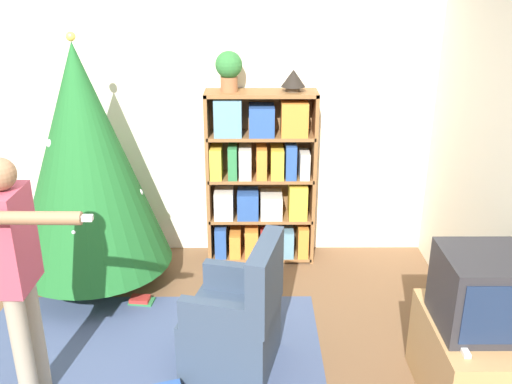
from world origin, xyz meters
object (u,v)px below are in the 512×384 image
at_px(potted_plant, 229,68).
at_px(christmas_tree, 85,159).
at_px(standing_person, 17,266).
at_px(bookshelf, 261,179).
at_px(television, 482,292).
at_px(table_lamp, 293,79).
at_px(armchair, 237,323).

bearing_deg(potted_plant, christmas_tree, -156.93).
bearing_deg(potted_plant, standing_person, -121.85).
distance_m(bookshelf, potted_plant, 0.99).
bearing_deg(christmas_tree, television, -28.60).
xyz_separation_m(television, standing_person, (-2.63, 0.06, 0.14)).
xyz_separation_m(bookshelf, potted_plant, (-0.26, 0.01, 0.96)).
height_order(bookshelf, standing_person, standing_person).
distance_m(bookshelf, television, 2.24).
distance_m(television, potted_plant, 2.58).
distance_m(standing_person, table_lamp, 2.57).
bearing_deg(armchair, christmas_tree, -117.55).
relative_size(television, table_lamp, 2.44).
height_order(television, armchair, television).
xyz_separation_m(christmas_tree, potted_plant, (1.11, 0.47, 0.62)).
xyz_separation_m(christmas_tree, armchair, (1.19, -1.06, -0.78)).
relative_size(standing_person, table_lamp, 7.78).
bearing_deg(table_lamp, television, -62.99).
bearing_deg(bookshelf, potted_plant, 177.91).
bearing_deg(christmas_tree, armchair, -41.62).
distance_m(television, armchair, 1.51).
xyz_separation_m(bookshelf, television, (1.23, -1.88, 0.01)).
relative_size(christmas_tree, armchair, 2.24).
xyz_separation_m(bookshelf, armchair, (-0.17, -1.52, -0.44)).
distance_m(christmas_tree, standing_person, 1.37).
bearing_deg(potted_plant, television, -51.74).
bearing_deg(potted_plant, armchair, -86.71).
relative_size(christmas_tree, standing_person, 1.32).
bearing_deg(television, armchair, 165.83).
xyz_separation_m(armchair, table_lamp, (0.44, 1.53, 1.31)).
bearing_deg(christmas_tree, potted_plant, 23.07).
distance_m(television, christmas_tree, 2.97).
bearing_deg(christmas_tree, bookshelf, 18.65).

